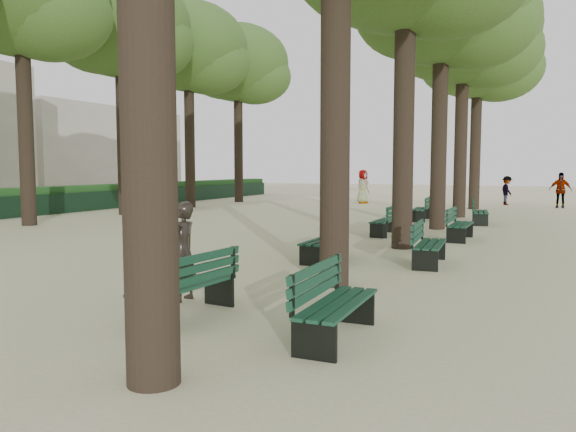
% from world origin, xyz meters
% --- Properties ---
extents(ground, '(120.00, 120.00, 0.00)m').
position_xyz_m(ground, '(0.00, 0.00, 0.00)').
color(ground, beige).
rests_on(ground, ground).
extents(tree_central_4, '(6.00, 6.00, 9.95)m').
position_xyz_m(tree_central_4, '(1.50, 18.00, 7.65)').
color(tree_central_4, '#33261C').
rests_on(tree_central_4, ground).
extents(tree_central_5, '(6.00, 6.00, 9.95)m').
position_xyz_m(tree_central_5, '(1.50, 23.00, 7.65)').
color(tree_central_5, '#33261C').
rests_on(tree_central_5, ground).
extents(tree_far_3, '(6.00, 6.00, 10.45)m').
position_xyz_m(tree_far_3, '(-12.00, 13.00, 8.14)').
color(tree_far_3, '#33261C').
rests_on(tree_far_3, ground).
extents(tree_far_4, '(6.00, 6.00, 10.45)m').
position_xyz_m(tree_far_4, '(-12.00, 18.00, 8.14)').
color(tree_far_4, '#33261C').
rests_on(tree_far_4, ground).
extents(tree_far_5, '(6.00, 6.00, 10.45)m').
position_xyz_m(tree_far_5, '(-12.00, 23.00, 8.14)').
color(tree_far_5, '#33261C').
rests_on(tree_far_5, ground).
extents(bench_left_0, '(0.71, 1.84, 0.92)m').
position_xyz_m(bench_left_0, '(0.37, 0.12, 0.27)').
color(bench_left_0, black).
rests_on(bench_left_0, ground).
extents(bench_left_1, '(0.60, 1.81, 0.92)m').
position_xyz_m(bench_left_1, '(0.37, 5.39, 0.27)').
color(bench_left_1, black).
rests_on(bench_left_1, ground).
extents(bench_left_2, '(0.59, 1.81, 0.92)m').
position_xyz_m(bench_left_2, '(0.37, 10.55, 0.27)').
color(bench_left_2, black).
rests_on(bench_left_2, ground).
extents(bench_left_3, '(0.72, 1.84, 0.92)m').
position_xyz_m(bench_left_3, '(0.37, 15.79, 0.27)').
color(bench_left_3, black).
rests_on(bench_left_3, ground).
extents(bench_right_0, '(0.62, 1.82, 0.92)m').
position_xyz_m(bench_right_0, '(2.63, 0.05, 0.27)').
color(bench_right_0, black).
rests_on(bench_right_0, ground).
extents(bench_right_1, '(0.71, 1.84, 0.92)m').
position_xyz_m(bench_right_1, '(2.63, 5.82, 0.27)').
color(bench_right_1, black).
rests_on(bench_right_1, ground).
extents(bench_right_2, '(0.57, 1.80, 0.92)m').
position_xyz_m(bench_right_2, '(2.63, 10.33, 0.27)').
color(bench_right_2, black).
rests_on(bench_right_2, ground).
extents(bench_right_3, '(0.80, 1.86, 0.92)m').
position_xyz_m(bench_right_3, '(2.63, 15.33, 0.27)').
color(bench_right_3, black).
rests_on(bench_right_3, ground).
extents(man_with_map, '(0.60, 0.63, 1.56)m').
position_xyz_m(man_with_map, '(-0.24, 0.91, 0.78)').
color(man_with_map, black).
rests_on(man_with_map, ground).
extents(pedestrian_c, '(1.08, 0.41, 1.82)m').
position_xyz_m(pedestrian_c, '(5.41, 25.63, 0.91)').
color(pedestrian_c, '#262628').
rests_on(pedestrian_c, ground).
extents(pedestrian_a, '(0.35, 0.77, 1.56)m').
position_xyz_m(pedestrian_a, '(-6.88, 26.56, 0.78)').
color(pedestrian_a, '#262628').
rests_on(pedestrian_a, ground).
extents(pedestrian_d, '(0.63, 1.01, 1.93)m').
position_xyz_m(pedestrian_d, '(-4.84, 24.82, 0.96)').
color(pedestrian_d, '#262628').
rests_on(pedestrian_d, ground).
extents(pedestrian_b, '(0.72, 1.07, 1.59)m').
position_xyz_m(pedestrian_b, '(2.77, 26.91, 0.80)').
color(pedestrian_b, '#262628').
rests_on(pedestrian_b, ground).
extents(fence, '(0.08, 42.00, 0.90)m').
position_xyz_m(fence, '(-15.00, 11.00, 0.45)').
color(fence, black).
rests_on(fence, ground).
extents(hedge, '(1.20, 42.00, 1.20)m').
position_xyz_m(hedge, '(-15.70, 11.00, 0.60)').
color(hedge, '#194819').
rests_on(hedge, ground).
extents(building_far, '(12.00, 16.00, 7.00)m').
position_xyz_m(building_far, '(-33.00, 30.00, 3.50)').
color(building_far, '#B7B2A3').
rests_on(building_far, ground).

